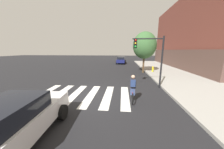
{
  "coord_description": "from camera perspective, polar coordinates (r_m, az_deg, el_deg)",
  "views": [
    {
      "loc": [
        2.18,
        -7.37,
        3.13
      ],
      "look_at": [
        1.36,
        1.59,
        1.18
      ],
      "focal_mm": 18.19,
      "sensor_mm": 36.0,
      "label": 1
    }
  ],
  "objects": [
    {
      "name": "ground_plane",
      "position": [
        8.3,
        -10.6,
        -10.18
      ],
      "size": [
        120.0,
        120.0,
        0.0
      ],
      "primitive_type": "plane",
      "color": "black"
    },
    {
      "name": "traffic_light_near",
      "position": [
        9.78,
        19.36,
        9.95
      ],
      "size": [
        2.47,
        0.28,
        4.2
      ],
      "color": "black",
      "rests_on": "ground"
    },
    {
      "name": "corner_building",
      "position": [
        27.59,
        43.56,
        14.15
      ],
      "size": [
        14.88,
        21.86,
        11.35
      ],
      "color": "brown",
      "rests_on": "ground"
    },
    {
      "name": "fire_hydrant",
      "position": [
        16.85,
        19.8,
        2.6
      ],
      "size": [
        0.33,
        0.22,
        0.78
      ],
      "color": "gold",
      "rests_on": "sidewalk"
    },
    {
      "name": "street_tree_near",
      "position": [
        16.37,
        16.04,
        13.85
      ],
      "size": [
        3.11,
        3.11,
        5.53
      ],
      "color": "#4C3823",
      "rests_on": "ground"
    },
    {
      "name": "cyclist",
      "position": [
        7.06,
        10.35,
        -6.89
      ],
      "size": [
        0.37,
        1.71,
        1.69
      ],
      "color": "black",
      "rests_on": "ground"
    },
    {
      "name": "sedan_near",
      "position": [
        5.15,
        -41.91,
        -17.77
      ],
      "size": [
        2.38,
        4.7,
        1.59
      ],
      "color": "silver",
      "rests_on": "ground"
    },
    {
      "name": "sedan_mid",
      "position": [
        27.06,
        4.57,
        7.22
      ],
      "size": [
        2.31,
        4.6,
        1.56
      ],
      "color": "navy",
      "rests_on": "ground"
    },
    {
      "name": "crosswalk_stripes",
      "position": [
        8.46,
        -14.37,
        -9.87
      ],
      "size": [
        6.5,
        3.98,
        0.01
      ],
      "color": "silver",
      "rests_on": "ground"
    }
  ]
}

